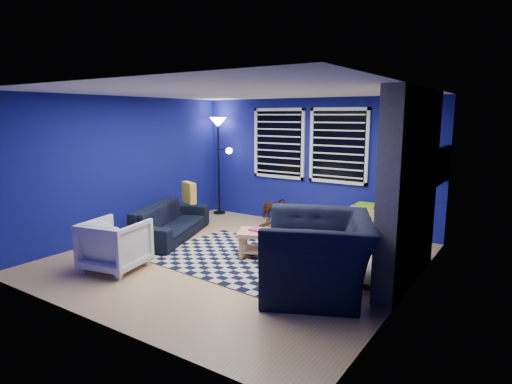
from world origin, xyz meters
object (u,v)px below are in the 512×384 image
at_px(rocking_horse, 273,209).
at_px(armchair_big, 318,254).
at_px(floor_lamp, 219,135).
at_px(cabinet, 366,222).
at_px(coffee_table, 266,238).
at_px(tv, 441,165).
at_px(sofa, 170,221).
at_px(armchair_bent, 115,245).

bearing_deg(rocking_horse, armchair_big, -135.18).
bearing_deg(floor_lamp, cabinet, 0.07).
height_order(armchair_big, coffee_table, armchair_big).
height_order(tv, rocking_horse, tv).
distance_m(cabinet, floor_lamp, 3.65).
height_order(tv, armchair_big, tv).
distance_m(sofa, armchair_big, 3.31).
xyz_separation_m(rocking_horse, coffee_table, (0.91, -1.70, -0.03)).
distance_m(coffee_table, floor_lamp, 3.45).
relative_size(rocking_horse, floor_lamp, 0.29).
bearing_deg(coffee_table, armchair_big, -31.52).
xyz_separation_m(sofa, rocking_horse, (1.09, 1.75, 0.03)).
distance_m(armchair_big, cabinet, 2.74).
bearing_deg(floor_lamp, sofa, -77.44).
relative_size(armchair_big, floor_lamp, 0.69).
bearing_deg(tv, sofa, -156.91).
height_order(armchair_bent, floor_lamp, floor_lamp).
bearing_deg(sofa, cabinet, -76.63).
height_order(tv, floor_lamp, floor_lamp).
xyz_separation_m(rocking_horse, cabinet, (1.81, 0.26, -0.05)).
height_order(tv, coffee_table, tv).
relative_size(rocking_horse, cabinet, 0.90).
height_order(armchair_big, rocking_horse, armchair_big).
bearing_deg(armchair_big, rocking_horse, -163.87).
relative_size(armchair_bent, floor_lamp, 0.37).
distance_m(tv, sofa, 4.62).
xyz_separation_m(tv, floor_lamp, (-4.57, 0.25, 0.34)).
height_order(tv, cabinet, tv).
bearing_deg(tv, floor_lamp, 176.92).
bearing_deg(rocking_horse, cabinet, -78.18).
xyz_separation_m(tv, armchair_big, (-0.90, -2.46, -0.92)).
distance_m(armchair_big, coffee_table, 1.45).
bearing_deg(floor_lamp, tv, -3.08).
bearing_deg(armchair_bent, rocking_horse, -111.68).
bearing_deg(rocking_horse, armchair_bent, 173.75).
bearing_deg(sofa, tv, -88.26).
relative_size(tv, coffee_table, 1.02).
bearing_deg(sofa, rocking_horse, -53.27).
distance_m(tv, coffee_table, 2.94).
bearing_deg(armchair_big, tv, 135.03).
bearing_deg(coffee_table, cabinet, 65.41).
height_order(sofa, armchair_bent, armchair_bent).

